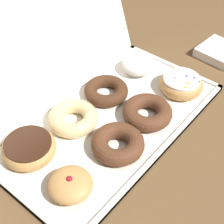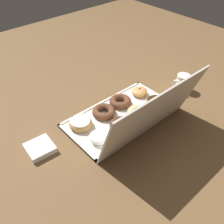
% 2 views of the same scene
% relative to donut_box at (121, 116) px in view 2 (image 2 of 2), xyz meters
% --- Properties ---
extents(ground_plane, '(3.00, 3.00, 0.00)m').
position_rel_donut_box_xyz_m(ground_plane, '(0.00, 0.00, -0.01)').
color(ground_plane, brown).
extents(donut_box, '(0.58, 0.31, 0.01)m').
position_rel_donut_box_xyz_m(donut_box, '(0.00, 0.00, 0.00)').
color(donut_box, silver).
rests_on(donut_box, ground).
extents(box_lid_open, '(0.58, 0.11, 0.31)m').
position_rel_donut_box_xyz_m(box_lid_open, '(0.00, 0.21, 0.15)').
color(box_lid_open, silver).
rests_on(box_lid_open, ground).
extents(jelly_filled_donut_0, '(0.09, 0.09, 0.05)m').
position_rel_donut_box_xyz_m(jelly_filled_donut_0, '(-0.21, -0.06, 0.02)').
color(jelly_filled_donut_0, tan).
rests_on(jelly_filled_donut_0, donut_box).
extents(chocolate_cake_ring_donut_1, '(0.12, 0.12, 0.04)m').
position_rel_donut_box_xyz_m(chocolate_cake_ring_donut_1, '(-0.06, -0.07, 0.02)').
color(chocolate_cake_ring_donut_1, '#59331E').
rests_on(chocolate_cake_ring_donut_1, donut_box).
extents(chocolate_cake_ring_donut_2, '(0.12, 0.12, 0.04)m').
position_rel_donut_box_xyz_m(chocolate_cake_ring_donut_2, '(0.06, -0.06, 0.02)').
color(chocolate_cake_ring_donut_2, '#59331E').
rests_on(chocolate_cake_ring_donut_2, donut_box).
extents(sprinkle_donut_3, '(0.12, 0.12, 0.04)m').
position_rel_donut_box_xyz_m(sprinkle_donut_3, '(0.21, -0.07, 0.03)').
color(sprinkle_donut_3, tan).
rests_on(sprinkle_donut_3, donut_box).
extents(chocolate_frosted_donut_4, '(0.12, 0.12, 0.04)m').
position_rel_donut_box_xyz_m(chocolate_frosted_donut_4, '(-0.20, 0.07, 0.02)').
color(chocolate_frosted_donut_4, tan).
rests_on(chocolate_frosted_donut_4, donut_box).
extents(cruller_donut_5, '(0.12, 0.12, 0.04)m').
position_rel_donut_box_xyz_m(cruller_donut_5, '(-0.07, 0.06, 0.02)').
color(cruller_donut_5, '#EACC8C').
rests_on(cruller_donut_5, donut_box).
extents(chocolate_cake_ring_donut_6, '(0.12, 0.12, 0.03)m').
position_rel_donut_box_xyz_m(chocolate_cake_ring_donut_6, '(0.06, 0.07, 0.02)').
color(chocolate_cake_ring_donut_6, '#472816').
rests_on(chocolate_cake_ring_donut_6, donut_box).
extents(powdered_filled_donut_7, '(0.09, 0.09, 0.05)m').
position_rel_donut_box_xyz_m(powdered_filled_donut_7, '(0.20, 0.07, 0.03)').
color(powdered_filled_donut_7, white).
rests_on(powdered_filled_donut_7, donut_box).
extents(coffee_mug, '(0.10, 0.08, 0.10)m').
position_rel_donut_box_xyz_m(coffee_mug, '(-0.44, 0.06, 0.04)').
color(coffee_mug, white).
rests_on(coffee_mug, ground).
extents(napkin_stack, '(0.13, 0.13, 0.03)m').
position_rel_donut_box_xyz_m(napkin_stack, '(0.43, -0.07, 0.01)').
color(napkin_stack, white).
rests_on(napkin_stack, ground).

